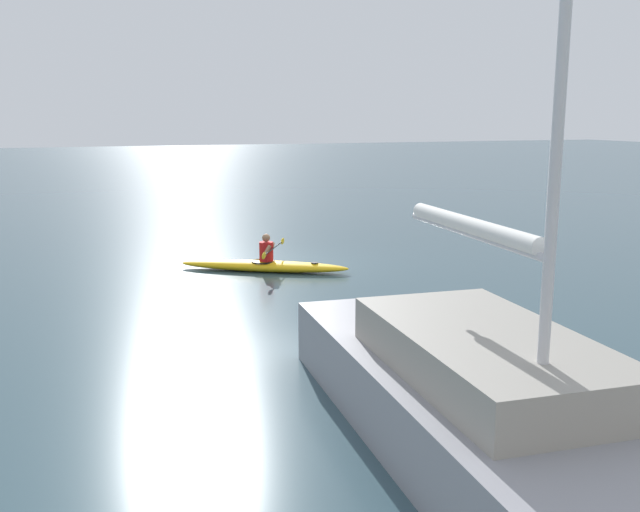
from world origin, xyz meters
TOP-DOWN VIEW (x-y plane):
  - ground_plane at (0.00, 0.00)m, footprint 160.00×160.00m
  - kayak at (0.76, 0.66)m, footprint 4.20×2.86m
  - kayaker at (0.68, 0.71)m, footprint 1.28×2.14m
  - sailboat_far_right_berth at (1.17, 11.81)m, footprint 3.22×9.49m

SIDE VIEW (x-z plane):
  - ground_plane at x=0.00m, z-range 0.00..0.00m
  - kayak at x=0.76m, z-range 0.00..0.28m
  - kayaker at x=0.68m, z-range 0.22..0.93m
  - sailboat_far_right_berth at x=1.17m, z-range -4.56..5.83m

